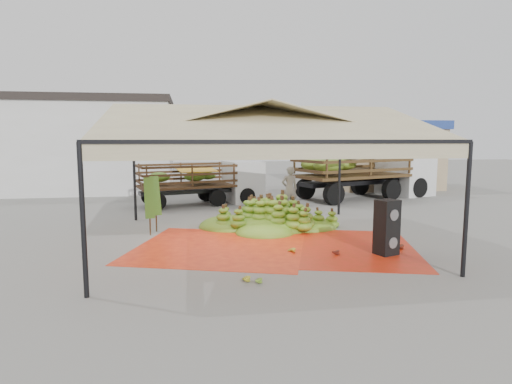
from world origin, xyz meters
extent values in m
plane|color=slate|center=(0.00, 0.00, 0.00)|extent=(90.00, 90.00, 0.00)
cylinder|color=black|center=(-4.00, -4.00, 1.50)|extent=(0.10, 0.10, 3.00)
cylinder|color=black|center=(4.00, -4.00, 1.50)|extent=(0.10, 0.10, 3.00)
cylinder|color=black|center=(-4.00, 4.00, 1.50)|extent=(0.10, 0.10, 3.00)
cylinder|color=black|center=(4.00, 4.00, 1.50)|extent=(0.10, 0.10, 3.00)
pyramid|color=#C7B98D|center=(0.00, 0.00, 3.50)|extent=(8.00, 8.00, 1.00)
cube|color=black|center=(0.00, 0.00, 3.00)|extent=(8.00, 8.00, 0.08)
cube|color=#C7B98D|center=(0.00, 0.00, 2.82)|extent=(8.00, 8.00, 0.36)
cube|color=silver|center=(-10.00, 14.00, 2.50)|extent=(14.00, 6.00, 5.00)
cube|color=black|center=(-10.00, 14.00, 5.20)|extent=(14.30, 6.30, 0.40)
cube|color=tan|center=(10.00, 13.00, 1.80)|extent=(6.00, 5.00, 3.60)
cube|color=navy|center=(10.00, 13.00, 3.85)|extent=(6.30, 5.30, 0.50)
cube|color=#EE4416|center=(-1.15, -0.51, 0.01)|extent=(5.76, 5.61, 0.01)
cube|color=red|center=(2.09, -1.06, 0.01)|extent=(5.35, 5.50, 0.01)
ellipsoid|color=#3F7C1A|center=(0.78, 1.91, 0.53)|extent=(5.82, 5.20, 1.06)
ellipsoid|color=gold|center=(-0.90, -3.60, 0.10)|extent=(0.43, 0.35, 0.19)
ellipsoid|color=gold|center=(0.65, -1.45, 0.09)|extent=(0.47, 0.41, 0.19)
ellipsoid|color=#551B13|center=(1.76, -1.78, 0.10)|extent=(0.54, 0.53, 0.19)
ellipsoid|color=#5B2814|center=(3.70, -1.55, 0.10)|extent=(0.50, 0.43, 0.20)
ellipsoid|color=#427418|center=(-0.64, -3.70, 0.09)|extent=(0.44, 0.39, 0.17)
ellipsoid|color=#3C7217|center=(0.74, -0.89, 2.62)|extent=(0.24, 0.24, 0.20)
ellipsoid|color=#3C7217|center=(2.24, -0.89, 2.62)|extent=(0.24, 0.24, 0.20)
cube|color=black|center=(3.13, -2.02, 0.37)|extent=(0.66, 0.62, 0.74)
cube|color=black|center=(3.13, -2.02, 1.10)|extent=(0.66, 0.62, 0.74)
imported|color=gray|center=(2.16, 4.92, 0.96)|extent=(0.74, 0.52, 1.92)
cube|color=#452E17|center=(-2.10, 7.42, 0.90)|extent=(4.64, 3.03, 0.10)
cube|color=silver|center=(0.62, 8.17, 0.98)|extent=(1.98, 2.22, 1.97)
cylinder|color=black|center=(-3.36, 6.19, 0.38)|extent=(0.81, 0.45, 0.77)
cylinder|color=black|center=(-3.81, 7.84, 0.38)|extent=(0.81, 0.45, 0.77)
cylinder|color=black|center=(-0.72, 6.92, 0.38)|extent=(0.81, 0.45, 0.77)
cylinder|color=black|center=(-1.18, 8.56, 0.38)|extent=(0.81, 0.45, 0.77)
cylinder|color=black|center=(0.68, 7.30, 0.38)|extent=(0.81, 0.45, 0.77)
cylinder|color=black|center=(0.22, 8.95, 0.38)|extent=(0.81, 0.45, 0.77)
ellipsoid|color=#367618|center=(-2.10, 7.42, 1.32)|extent=(3.70, 2.39, 0.60)
cube|color=orange|center=(-1.69, 7.54, 1.67)|extent=(2.10, 2.10, 0.21)
cube|color=#4E391A|center=(6.18, 8.15, 1.20)|extent=(6.26, 4.38, 0.14)
cube|color=silver|center=(9.73, 9.41, 1.31)|extent=(2.78, 3.05, 2.63)
cylinder|color=black|center=(4.62, 6.39, 0.51)|extent=(1.08, 0.67, 1.03)
cylinder|color=black|center=(3.86, 8.54, 0.51)|extent=(1.08, 0.67, 1.03)
cylinder|color=black|center=(8.07, 7.61, 0.51)|extent=(1.08, 0.67, 1.03)
cylinder|color=black|center=(7.30, 9.76, 0.51)|extent=(1.08, 0.67, 1.03)
cylinder|color=black|center=(9.90, 8.26, 0.51)|extent=(1.08, 0.67, 1.03)
cylinder|color=black|center=(9.13, 10.41, 0.51)|extent=(1.08, 0.67, 1.03)
ellipsoid|color=#477017|center=(6.18, 8.15, 1.77)|extent=(4.99, 3.46, 0.80)
cube|color=gold|center=(6.72, 8.34, 2.23)|extent=(2.91, 2.91, 0.28)
camera|label=1|loc=(-2.00, -12.39, 3.06)|focal=30.00mm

